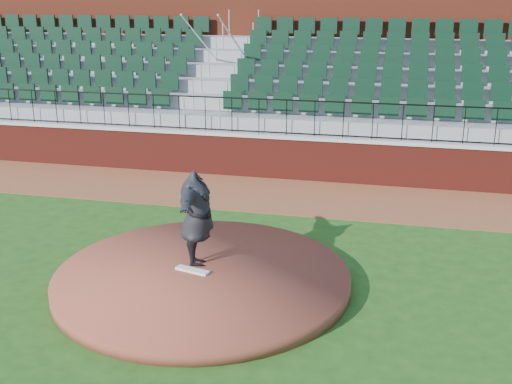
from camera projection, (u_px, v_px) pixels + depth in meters
ground at (238, 280)px, 12.01m from camera, size 90.00×90.00×0.00m
warning_track at (289, 195)px, 17.01m from camera, size 34.00×3.20×0.01m
field_wall at (300, 159)px, 18.31m from camera, size 34.00×0.35×1.20m
wall_cap at (300, 137)px, 18.12m from camera, size 34.00×0.45×0.10m
wall_railing at (301, 118)px, 17.95m from camera, size 34.00×0.05×1.00m
seating_stands at (315, 87)px, 20.32m from camera, size 34.00×5.10×4.60m
concourse_wall at (326, 63)px, 22.78m from camera, size 34.00×0.50×5.50m
pitchers_mound at (203, 278)px, 11.81m from camera, size 5.51×5.51×0.25m
pitching_rubber at (192, 270)px, 11.80m from camera, size 0.69×0.32×0.04m
pitcher at (197, 218)px, 11.84m from camera, size 1.12×2.36×1.86m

